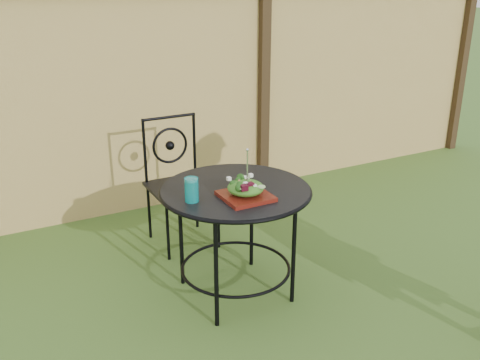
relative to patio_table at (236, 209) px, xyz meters
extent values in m
plane|color=#264C18|center=(-0.19, -0.60, -0.59)|extent=(60.00, 60.00, 0.00)
cube|color=#F0CD76|center=(-0.19, 1.60, 0.31)|extent=(8.00, 0.05, 1.80)
cube|color=black|center=(1.11, 1.55, 0.36)|extent=(0.09, 0.09, 1.90)
cube|color=black|center=(3.71, 1.55, 0.36)|extent=(0.09, 0.09, 1.90)
cylinder|color=black|center=(0.00, 0.00, 0.13)|extent=(0.90, 0.90, 0.02)
torus|color=black|center=(0.00, 0.00, 0.12)|extent=(0.92, 0.92, 0.02)
torus|color=black|center=(0.00, 0.00, -0.41)|extent=(0.70, 0.70, 0.02)
cylinder|color=black|center=(0.26, 0.26, -0.23)|extent=(0.03, 0.03, 0.71)
cylinder|color=black|center=(-0.26, 0.26, -0.23)|extent=(0.03, 0.03, 0.71)
cylinder|color=black|center=(-0.26, -0.26, -0.23)|extent=(0.03, 0.03, 0.71)
cylinder|color=black|center=(0.26, -0.26, -0.23)|extent=(0.03, 0.03, 0.71)
cube|color=black|center=(-0.03, 0.80, -0.14)|extent=(0.46, 0.46, 0.03)
cylinder|color=black|center=(-0.03, 1.01, 0.35)|extent=(0.42, 0.02, 0.02)
torus|color=black|center=(-0.03, 1.01, 0.13)|extent=(0.28, 0.02, 0.28)
cylinder|color=black|center=(-0.23, 0.60, -0.37)|extent=(0.02, 0.02, 0.44)
cylinder|color=black|center=(0.17, 0.60, -0.37)|extent=(0.02, 0.02, 0.44)
cylinder|color=black|center=(-0.23, 1.00, -0.37)|extent=(0.02, 0.02, 0.44)
cylinder|color=black|center=(0.17, 1.00, -0.37)|extent=(0.02, 0.02, 0.44)
cylinder|color=black|center=(-0.23, 1.01, 0.11)|extent=(0.02, 0.02, 0.50)
cylinder|color=black|center=(0.17, 1.01, 0.11)|extent=(0.02, 0.02, 0.50)
cube|color=#431009|center=(-0.02, -0.16, 0.15)|extent=(0.27, 0.27, 0.02)
ellipsoid|color=#235614|center=(-0.02, -0.16, 0.20)|extent=(0.21, 0.21, 0.08)
cylinder|color=silver|center=(-0.01, -0.16, 0.33)|extent=(0.01, 0.01, 0.18)
cylinder|color=#0B7F7F|center=(-0.31, -0.06, 0.21)|extent=(0.08, 0.08, 0.14)
camera|label=1|loc=(-1.38, -2.64, 1.33)|focal=40.00mm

